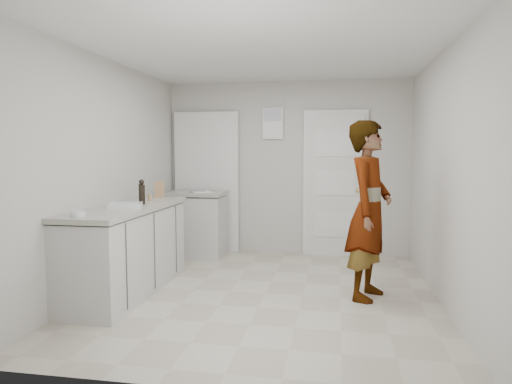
% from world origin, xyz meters
% --- Properties ---
extents(ground, '(4.00, 4.00, 0.00)m').
position_xyz_m(ground, '(0.00, 0.00, 0.00)').
color(ground, '#B1A694').
rests_on(ground, ground).
extents(room_shell, '(4.00, 4.00, 4.00)m').
position_xyz_m(room_shell, '(-0.17, 1.95, 1.02)').
color(room_shell, beige).
rests_on(room_shell, ground).
extents(main_counter, '(0.64, 1.96, 0.93)m').
position_xyz_m(main_counter, '(-1.45, -0.20, 0.43)').
color(main_counter, beige).
rests_on(main_counter, ground).
extents(side_counter, '(0.84, 0.61, 0.93)m').
position_xyz_m(side_counter, '(-1.25, 1.55, 0.43)').
color(side_counter, beige).
rests_on(side_counter, ground).
extents(person, '(0.63, 0.77, 1.81)m').
position_xyz_m(person, '(1.05, 0.06, 0.90)').
color(person, silver).
rests_on(person, ground).
extents(cake_mix_box, '(0.13, 0.10, 0.20)m').
position_xyz_m(cake_mix_box, '(-1.44, 0.70, 1.03)').
color(cake_mix_box, '#A27251').
rests_on(cake_mix_box, main_counter).
extents(spice_jar, '(0.05, 0.05, 0.07)m').
position_xyz_m(spice_jar, '(-1.42, 0.35, 0.96)').
color(spice_jar, tan).
rests_on(spice_jar, main_counter).
extents(oil_cruet_a, '(0.07, 0.07, 0.27)m').
position_xyz_m(oil_cruet_a, '(-1.35, -0.02, 1.05)').
color(oil_cruet_a, black).
rests_on(oil_cruet_a, main_counter).
extents(oil_cruet_b, '(0.06, 0.06, 0.25)m').
position_xyz_m(oil_cruet_b, '(-1.46, 0.19, 1.05)').
color(oil_cruet_b, black).
rests_on(oil_cruet_b, main_counter).
extents(baking_dish, '(0.37, 0.31, 0.06)m').
position_xyz_m(baking_dish, '(-1.36, -0.40, 0.95)').
color(baking_dish, silver).
rests_on(baking_dish, main_counter).
extents(egg_bowl, '(0.13, 0.13, 0.05)m').
position_xyz_m(egg_bowl, '(-1.51, -1.01, 0.95)').
color(egg_bowl, silver).
rests_on(egg_bowl, main_counter).
extents(papers, '(0.37, 0.40, 0.01)m').
position_xyz_m(papers, '(-1.16, 1.52, 0.93)').
color(papers, white).
rests_on(papers, side_counter).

